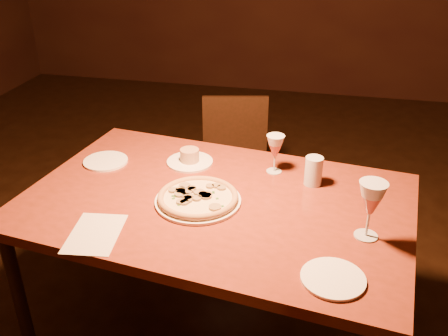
# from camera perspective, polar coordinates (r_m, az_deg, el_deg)

# --- Properties ---
(dining_table) EXTENTS (1.51, 1.08, 0.75)m
(dining_table) POSITION_cam_1_polar(r_m,az_deg,el_deg) (1.88, -0.95, -5.27)
(dining_table) COLOR maroon
(dining_table) RESTS_ON floor
(chair_far) EXTENTS (0.44, 0.44, 0.77)m
(chair_far) POSITION_cam_1_polar(r_m,az_deg,el_deg) (2.84, 1.28, 1.02)
(chair_far) COLOR black
(chair_far) RESTS_ON floor
(pizza_plate) EXTENTS (0.31, 0.31, 0.03)m
(pizza_plate) POSITION_cam_1_polar(r_m,az_deg,el_deg) (1.82, -3.00, -3.43)
(pizza_plate) COLOR white
(pizza_plate) RESTS_ON dining_table
(ramekin_saucer) EXTENTS (0.19, 0.19, 0.06)m
(ramekin_saucer) POSITION_cam_1_polar(r_m,az_deg,el_deg) (2.10, -3.94, 1.09)
(ramekin_saucer) COLOR white
(ramekin_saucer) RESTS_ON dining_table
(wine_glass_far) EXTENTS (0.07, 0.07, 0.16)m
(wine_glass_far) POSITION_cam_1_polar(r_m,az_deg,el_deg) (2.00, 5.84, 1.61)
(wine_glass_far) COLOR #B4514B
(wine_glass_far) RESTS_ON dining_table
(wine_glass_right) EXTENTS (0.09, 0.09, 0.20)m
(wine_glass_right) POSITION_cam_1_polar(r_m,az_deg,el_deg) (1.66, 16.32, -4.65)
(wine_glass_right) COLOR #B4514B
(wine_glass_right) RESTS_ON dining_table
(water_tumbler) EXTENTS (0.07, 0.07, 0.11)m
(water_tumbler) POSITION_cam_1_polar(r_m,az_deg,el_deg) (1.94, 10.19, -0.33)
(water_tumbler) COLOR silver
(water_tumbler) RESTS_ON dining_table
(side_plate_left) EXTENTS (0.18, 0.18, 0.01)m
(side_plate_left) POSITION_cam_1_polar(r_m,az_deg,el_deg) (2.16, -13.37, 0.77)
(side_plate_left) COLOR white
(side_plate_left) RESTS_ON dining_table
(side_plate_near) EXTENTS (0.19, 0.19, 0.01)m
(side_plate_near) POSITION_cam_1_polar(r_m,az_deg,el_deg) (1.50, 12.35, -12.23)
(side_plate_near) COLOR white
(side_plate_near) RESTS_ON dining_table
(menu_card) EXTENTS (0.19, 0.25, 0.00)m
(menu_card) POSITION_cam_1_polar(r_m,az_deg,el_deg) (1.71, -14.52, -7.26)
(menu_card) COLOR beige
(menu_card) RESTS_ON dining_table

